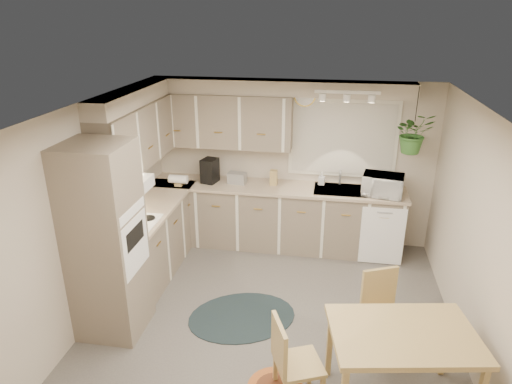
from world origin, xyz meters
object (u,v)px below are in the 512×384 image
dining_table (399,368)px  chair_left (299,362)px  microwave (383,183)px  braided_rug (242,317)px  chair_back (386,316)px

dining_table → chair_left: bearing=-171.9°
microwave → braided_rug: bearing=-123.6°
chair_left → braided_rug: chair_left is taller
chair_left → braided_rug: size_ratio=0.70×
dining_table → microwave: (0.02, 2.65, 0.74)m
braided_rug → microwave: size_ratio=2.33×
braided_rug → chair_back: bearing=-10.8°
chair_back → chair_left: bearing=20.2°
microwave → chair_left: bearing=-97.7°
dining_table → braided_rug: (-1.58, 0.96, -0.38)m
braided_rug → microwave: (1.60, 1.69, 1.11)m
dining_table → braided_rug: dining_table is taller
dining_table → chair_back: 0.67m
dining_table → microwave: size_ratio=2.30×
dining_table → chair_left: 0.87m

